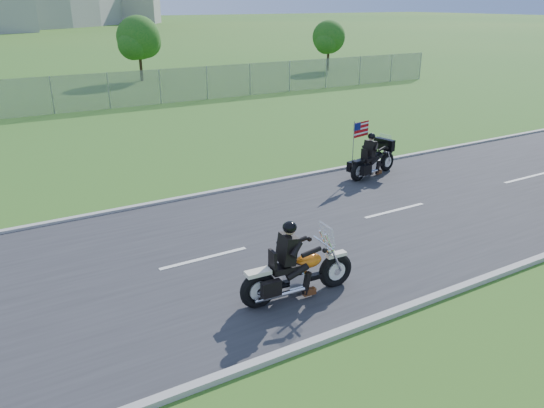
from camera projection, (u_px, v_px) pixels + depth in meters
ground at (276, 242)px, 13.48m from camera, size 420.00×420.00×0.00m
road at (277, 241)px, 13.47m from camera, size 120.00×8.00×0.04m
curb_north at (211, 193)px, 16.72m from camera, size 120.00×0.18×0.12m
curb_south at (384, 316)px, 10.20m from camera, size 120.00×0.18×0.12m
tree_fence_near at (139, 40)px, 39.42m from camera, size 3.52×3.28×4.75m
tree_fence_far at (329, 39)px, 45.50m from camera, size 3.08×2.87×4.20m
motorcycle_lead at (296, 274)px, 10.76m from camera, size 2.60×0.72×1.75m
motorcycle_follow at (373, 161)px, 18.28m from camera, size 2.32×0.99×1.96m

